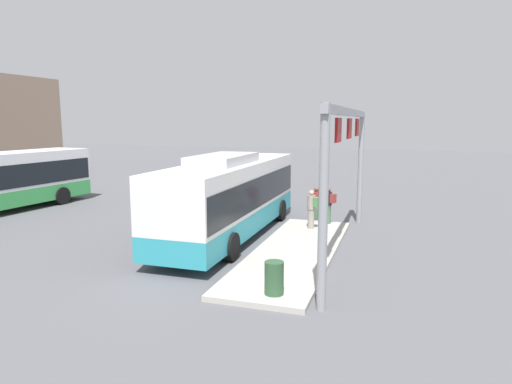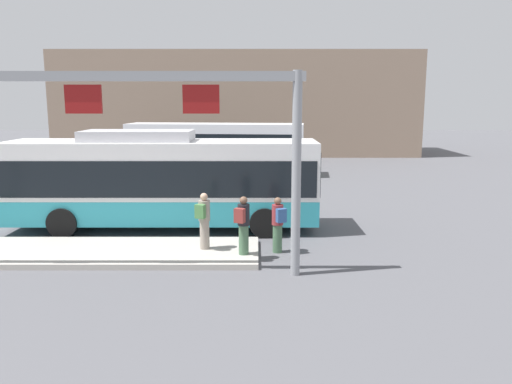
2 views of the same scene
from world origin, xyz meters
name	(u,v)px [view 1 (image 1 of 2)]	position (x,y,z in m)	size (l,w,h in m)	color
ground_plane	(231,236)	(0.00, 0.00, 0.00)	(120.00, 120.00, 0.00)	#56565B
platform_curb	(295,252)	(-1.68, -3.11, 0.08)	(10.00, 2.80, 0.16)	#B2ADA3
bus_main	(231,193)	(-0.01, 0.00, 1.81)	(10.71, 2.70, 3.46)	teal
person_boarding	(312,208)	(1.73, -3.05, 1.05)	(0.47, 0.59, 1.67)	gray
person_waiting_near	(317,203)	(3.90, -2.88, 0.89)	(0.48, 0.60, 1.67)	#476B4C
person_waiting_mid	(329,204)	(2.89, -3.59, 1.05)	(0.49, 0.60, 1.67)	#476B4C
platform_sign_gantry	(349,148)	(-0.98, -4.82, 3.83)	(10.90, 0.24, 5.20)	gray
trash_bin	(274,278)	(-5.95, -3.50, 0.61)	(0.52, 0.52, 0.90)	#2D5133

